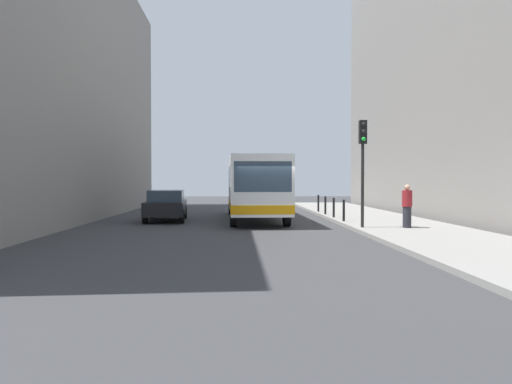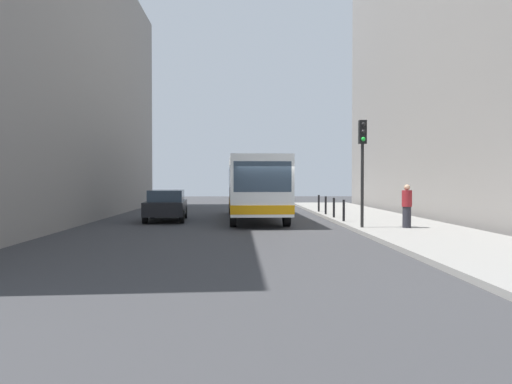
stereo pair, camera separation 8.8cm
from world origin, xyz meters
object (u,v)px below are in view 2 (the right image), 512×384
object	(u,v)px
car_beside_bus	(166,205)
pedestrian_near_signal	(407,206)
bollard_mid	(334,208)
bus	(255,185)
bollard_near	(344,210)
bollard_far	(326,205)
traffic_light	(362,153)
bollard_farthest	(319,203)
car_behind_bus	(256,197)

from	to	relation	value
car_beside_bus	pedestrian_near_signal	world-z (taller)	pedestrian_near_signal
bollard_mid	car_beside_bus	bearing A→B (deg)	179.06
bus	pedestrian_near_signal	distance (m)	8.42
bollard_near	bollard_far	size ratio (longest dim) A/B	1.00
bollard_mid	traffic_light	bearing A→B (deg)	-88.89
bollard_mid	bollard_near	bearing A→B (deg)	-90.00
car_beside_bus	traffic_light	xyz separation A→B (m)	(8.21, -5.30, 2.22)
bollard_far	pedestrian_near_signal	distance (m)	7.87
bollard_mid	bollard_farthest	world-z (taller)	same
bus	bollard_mid	distance (m)	4.07
car_behind_bus	bollard_mid	bearing A→B (deg)	102.99
bus	bollard_near	xyz separation A→B (m)	(3.82, -3.16, -1.10)
car_behind_bus	traffic_light	xyz separation A→B (m)	(3.45, -16.06, 2.22)
car_behind_bus	pedestrian_near_signal	size ratio (longest dim) A/B	2.74
bollard_mid	bollard_far	bearing A→B (deg)	90.00
bollard_farthest	bollard_mid	bearing A→B (deg)	-90.00
car_beside_bus	car_behind_bus	xyz separation A→B (m)	(4.76, 10.76, 0.00)
bollard_near	car_behind_bus	bearing A→B (deg)	104.29
car_beside_bus	bollard_mid	bearing A→B (deg)	175.78
bollard_near	bus	bearing A→B (deg)	140.37
car_behind_bus	pedestrian_near_signal	bearing A→B (deg)	103.31
traffic_light	bollard_farthest	world-z (taller)	traffic_light
car_beside_bus	bollard_farthest	bearing A→B (deg)	-154.68
bus	bollard_far	bearing A→B (deg)	-161.16
bus	car_behind_bus	world-z (taller)	bus
bollard_far	traffic_light	bearing A→B (deg)	-89.23
car_beside_bus	traffic_light	bearing A→B (deg)	143.90
car_behind_bus	bollard_far	bearing A→B (deg)	107.15
bollard_near	bollard_farthest	size ratio (longest dim) A/B	1.00
traffic_light	bollard_mid	world-z (taller)	traffic_light
car_beside_bus	car_behind_bus	size ratio (longest dim) A/B	1.00
traffic_light	pedestrian_near_signal	world-z (taller)	traffic_light
bollard_mid	pedestrian_near_signal	size ratio (longest dim) A/B	0.58
car_behind_bus	bollard_far	xyz separation A→B (m)	(3.35, -8.61, -0.16)
pedestrian_near_signal	bollard_near	bearing A→B (deg)	115.59
traffic_light	pedestrian_near_signal	size ratio (longest dim) A/B	2.49
car_beside_bus	bollard_near	size ratio (longest dim) A/B	4.73
bollard_near	pedestrian_near_signal	size ratio (longest dim) A/B	0.58
car_behind_bus	bollard_near	xyz separation A→B (m)	(3.35, -13.17, -0.16)
bollard_near	bollard_mid	bearing A→B (deg)	90.00
car_behind_bus	bollard_near	bearing A→B (deg)	100.16
car_beside_bus	pedestrian_near_signal	distance (m)	11.31
traffic_light	bollard_mid	xyz separation A→B (m)	(-0.10, 5.17, -2.38)
car_beside_bus	bollard_near	world-z (taller)	car_beside_bus
car_behind_bus	traffic_light	distance (m)	16.57
bollard_near	bollard_farthest	distance (m)	6.83
car_beside_bus	traffic_light	distance (m)	10.02
bollard_mid	bollard_farthest	size ratio (longest dim) A/B	1.00
bollard_near	bollard_mid	size ratio (longest dim) A/B	1.00
car_beside_bus	bollard_far	size ratio (longest dim) A/B	4.73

